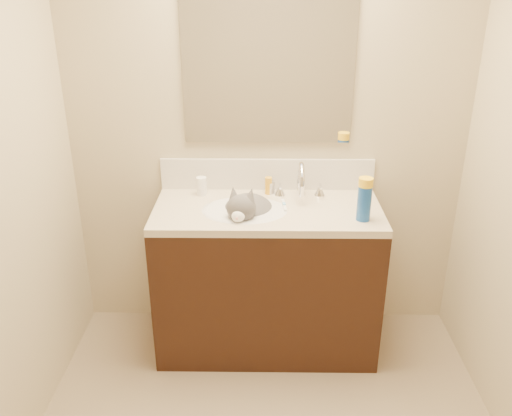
{
  "coord_description": "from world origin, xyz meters",
  "views": [
    {
      "loc": [
        -0.03,
        -1.63,
        2.01
      ],
      "look_at": [
        -0.06,
        0.92,
        0.88
      ],
      "focal_mm": 38.0,
      "sensor_mm": 36.0,
      "label": 1
    }
  ],
  "objects_px": {
    "vanity_cabinet": "(267,281)",
    "pill_bottle": "(202,186)",
    "cat": "(247,213)",
    "spray_can": "(364,202)",
    "silver_jar": "(270,187)",
    "faucet": "(301,183)",
    "amber_bottle": "(268,186)",
    "basin": "(245,222)"
  },
  "relations": [
    {
      "from": "vanity_cabinet",
      "to": "pill_bottle",
      "type": "relative_size",
      "value": 11.76
    },
    {
      "from": "cat",
      "to": "spray_can",
      "type": "distance_m",
      "value": 0.61
    },
    {
      "from": "cat",
      "to": "pill_bottle",
      "type": "height_order",
      "value": "cat"
    },
    {
      "from": "cat",
      "to": "pill_bottle",
      "type": "bearing_deg",
      "value": 157.55
    },
    {
      "from": "vanity_cabinet",
      "to": "cat",
      "type": "bearing_deg",
      "value": -176.19
    },
    {
      "from": "cat",
      "to": "silver_jar",
      "type": "distance_m",
      "value": 0.25
    },
    {
      "from": "faucet",
      "to": "amber_bottle",
      "type": "distance_m",
      "value": 0.19
    },
    {
      "from": "basin",
      "to": "cat",
      "type": "relative_size",
      "value": 1.06
    },
    {
      "from": "silver_jar",
      "to": "amber_bottle",
      "type": "distance_m",
      "value": 0.02
    },
    {
      "from": "vanity_cabinet",
      "to": "spray_can",
      "type": "xyz_separation_m",
      "value": [
        0.48,
        -0.14,
        0.54
      ]
    },
    {
      "from": "cat",
      "to": "amber_bottle",
      "type": "height_order",
      "value": "cat"
    },
    {
      "from": "faucet",
      "to": "spray_can",
      "type": "relative_size",
      "value": 1.48
    },
    {
      "from": "faucet",
      "to": "silver_jar",
      "type": "xyz_separation_m",
      "value": [
        -0.17,
        0.07,
        -0.05
      ]
    },
    {
      "from": "vanity_cabinet",
      "to": "silver_jar",
      "type": "distance_m",
      "value": 0.52
    },
    {
      "from": "cat",
      "to": "spray_can",
      "type": "xyz_separation_m",
      "value": [
        0.58,
        -0.14,
        0.13
      ]
    },
    {
      "from": "pill_bottle",
      "to": "silver_jar",
      "type": "xyz_separation_m",
      "value": [
        0.38,
        0.03,
        -0.02
      ]
    },
    {
      "from": "basin",
      "to": "amber_bottle",
      "type": "relative_size",
      "value": 4.63
    },
    {
      "from": "cat",
      "to": "silver_jar",
      "type": "height_order",
      "value": "cat"
    },
    {
      "from": "silver_jar",
      "to": "amber_bottle",
      "type": "xyz_separation_m",
      "value": [
        -0.01,
        -0.01,
        0.02
      ]
    },
    {
      "from": "amber_bottle",
      "to": "spray_can",
      "type": "distance_m",
      "value": 0.58
    },
    {
      "from": "spray_can",
      "to": "pill_bottle",
      "type": "bearing_deg",
      "value": 159.22
    },
    {
      "from": "amber_bottle",
      "to": "cat",
      "type": "bearing_deg",
      "value": -119.17
    },
    {
      "from": "cat",
      "to": "pill_bottle",
      "type": "relative_size",
      "value": 4.15
    },
    {
      "from": "silver_jar",
      "to": "amber_bottle",
      "type": "height_order",
      "value": "amber_bottle"
    },
    {
      "from": "cat",
      "to": "faucet",
      "type": "bearing_deg",
      "value": 39.59
    },
    {
      "from": "spray_can",
      "to": "silver_jar",
      "type": "bearing_deg",
      "value": 143.08
    },
    {
      "from": "basin",
      "to": "cat",
      "type": "bearing_deg",
      "value": 57.77
    },
    {
      "from": "silver_jar",
      "to": "pill_bottle",
      "type": "bearing_deg",
      "value": -175.69
    },
    {
      "from": "amber_bottle",
      "to": "basin",
      "type": "bearing_deg",
      "value": -119.49
    },
    {
      "from": "spray_can",
      "to": "vanity_cabinet",
      "type": "bearing_deg",
      "value": 163.27
    },
    {
      "from": "amber_bottle",
      "to": "silver_jar",
      "type": "bearing_deg",
      "value": 55.21
    },
    {
      "from": "amber_bottle",
      "to": "faucet",
      "type": "bearing_deg",
      "value": -17.98
    },
    {
      "from": "cat",
      "to": "vanity_cabinet",
      "type": "bearing_deg",
      "value": 16.62
    },
    {
      "from": "faucet",
      "to": "cat",
      "type": "height_order",
      "value": "faucet"
    },
    {
      "from": "silver_jar",
      "to": "cat",
      "type": "bearing_deg",
      "value": -119.47
    },
    {
      "from": "pill_bottle",
      "to": "amber_bottle",
      "type": "distance_m",
      "value": 0.37
    },
    {
      "from": "amber_bottle",
      "to": "spray_can",
      "type": "relative_size",
      "value": 0.51
    },
    {
      "from": "vanity_cabinet",
      "to": "faucet",
      "type": "bearing_deg",
      "value": 37.29
    },
    {
      "from": "spray_can",
      "to": "faucet",
      "type": "bearing_deg",
      "value": 136.61
    },
    {
      "from": "pill_bottle",
      "to": "spray_can",
      "type": "height_order",
      "value": "spray_can"
    },
    {
      "from": "faucet",
      "to": "silver_jar",
      "type": "distance_m",
      "value": 0.19
    },
    {
      "from": "pill_bottle",
      "to": "amber_bottle",
      "type": "relative_size",
      "value": 1.05
    }
  ]
}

